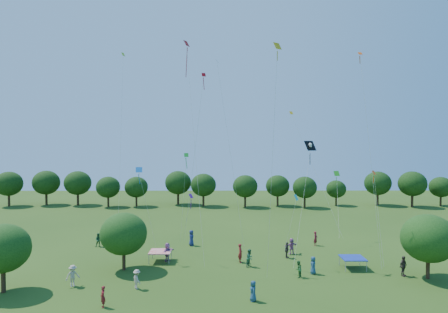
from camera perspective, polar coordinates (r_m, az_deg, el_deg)
near_tree_west at (r=37.84m, az=-29.06°, el=-11.41°), size 4.38×4.38×5.60m
near_tree_north at (r=40.10m, az=-14.15°, el=-10.66°), size 4.47×4.47×5.50m
near_tree_east at (r=40.82m, az=27.17°, el=-10.36°), size 4.75×4.75×5.79m
treeline at (r=77.11m, az=-1.47°, el=-4.06°), size 88.01×8.77×6.77m
tent_red_stripe at (r=42.59m, az=-9.08°, el=-13.26°), size 2.20×2.20×1.10m
tent_blue at (r=41.82m, az=17.91°, el=-13.63°), size 2.20×2.20×1.10m
crowd_person_0 at (r=48.42m, az=-4.69°, el=-11.51°), size 0.49×0.91×1.84m
crowd_person_1 at (r=32.61m, az=-16.93°, el=-18.62°), size 0.58×0.69×1.59m
crowd_person_2 at (r=40.57m, az=3.69°, el=-14.27°), size 0.86×0.97×1.73m
crowd_person_3 at (r=35.58m, az=-12.35°, el=-16.76°), size 1.04×1.13×1.63m
crowd_person_4 at (r=41.23m, az=24.23°, el=-14.09°), size 1.17×1.05×1.85m
crowd_person_5 at (r=45.47m, az=9.62°, el=-12.49°), size 1.72×1.22×1.74m
crowd_person_6 at (r=39.32m, az=12.61°, el=-14.92°), size 0.65×0.90×1.63m
crowd_person_7 at (r=49.55m, az=12.95°, el=-11.34°), size 0.70×0.74×1.68m
crowd_person_8 at (r=49.99m, az=-17.47°, el=-11.31°), size 0.88×0.63×1.61m
crowd_person_9 at (r=37.64m, az=-20.81°, el=-15.63°), size 1.26×1.17×1.82m
crowd_person_10 at (r=43.86m, az=8.96°, el=-13.06°), size 0.86×1.09×1.70m
crowd_person_11 at (r=42.69m, az=-8.07°, el=-13.35°), size 1.35×1.86×1.89m
crowd_person_12 at (r=32.50m, az=4.18°, el=-18.61°), size 0.51×0.83×1.59m
crowd_person_13 at (r=41.85m, az=2.34°, el=-13.63°), size 0.57×0.78×1.92m
crowd_person_14 at (r=38.14m, az=10.58°, el=-15.54°), size 0.70×0.85×1.52m
pirate_kite at (r=40.32m, az=12.18°, el=1.23°), size 3.16×5.62×11.11m
red_high_kite at (r=41.01m, az=-4.99°, el=10.74°), size 2.45×7.15×21.49m
small_kite_0 at (r=42.76m, az=-3.68°, el=4.95°), size 2.52×2.00×18.26m
small_kite_1 at (r=38.29m, az=20.85°, el=-4.55°), size 0.86×1.29×8.42m
small_kite_2 at (r=50.39m, az=11.41°, el=1.62°), size 5.22×6.33×14.93m
small_kite_3 at (r=43.82m, az=-5.55°, el=-2.15°), size 0.99×0.69×9.79m
small_kite_4 at (r=42.47m, az=-11.81°, el=-3.13°), size 2.02×0.67×8.38m
small_kite_5 at (r=41.54m, az=-4.92°, el=-6.70°), size 1.55×4.37×5.72m
small_kite_6 at (r=42.79m, az=0.17°, el=5.65°), size 3.02×1.89×19.87m
small_kite_7 at (r=40.12m, az=10.12°, el=-6.53°), size 1.34×0.77×5.82m
small_kite_8 at (r=37.63m, az=19.73°, el=4.70°), size 1.66×2.06×19.06m
small_kite_9 at (r=30.59m, az=7.32°, el=8.32°), size 0.81×2.46×18.35m
small_kite_10 at (r=50.78m, az=-14.39°, el=7.31°), size 0.90×6.30×22.30m
small_kite_11 at (r=52.38m, az=15.82°, el=-3.26°), size 1.66×5.93×7.31m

